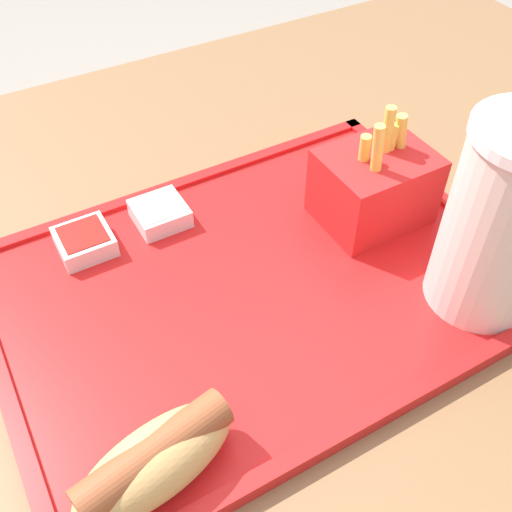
% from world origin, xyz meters
% --- Properties ---
extents(dining_table, '(1.25, 0.84, 0.77)m').
position_xyz_m(dining_table, '(0.00, 0.00, 0.38)').
color(dining_table, brown).
rests_on(dining_table, ground_plane).
extents(food_tray, '(0.42, 0.30, 0.01)m').
position_xyz_m(food_tray, '(-0.03, -0.01, 0.77)').
color(food_tray, red).
rests_on(food_tray, dining_table).
extents(soda_cup, '(0.09, 0.09, 0.19)m').
position_xyz_m(soda_cup, '(-0.17, 0.09, 0.85)').
color(soda_cup, silver).
rests_on(soda_cup, food_tray).
extents(hot_dog_far, '(0.12, 0.07, 0.04)m').
position_xyz_m(hot_dog_far, '(0.11, 0.11, 0.80)').
color(hot_dog_far, tan).
rests_on(hot_dog_far, food_tray).
extents(fries_carton, '(0.09, 0.07, 0.11)m').
position_xyz_m(fries_carton, '(-0.16, -0.03, 0.81)').
color(fries_carton, red).
rests_on(fries_carton, food_tray).
extents(sauce_cup_mayo, '(0.04, 0.04, 0.02)m').
position_xyz_m(sauce_cup_mayo, '(0.01, -0.11, 0.79)').
color(sauce_cup_mayo, silver).
rests_on(sauce_cup_mayo, food_tray).
extents(sauce_cup_ketchup, '(0.04, 0.04, 0.02)m').
position_xyz_m(sauce_cup_ketchup, '(0.08, -0.11, 0.79)').
color(sauce_cup_ketchup, silver).
rests_on(sauce_cup_ketchup, food_tray).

